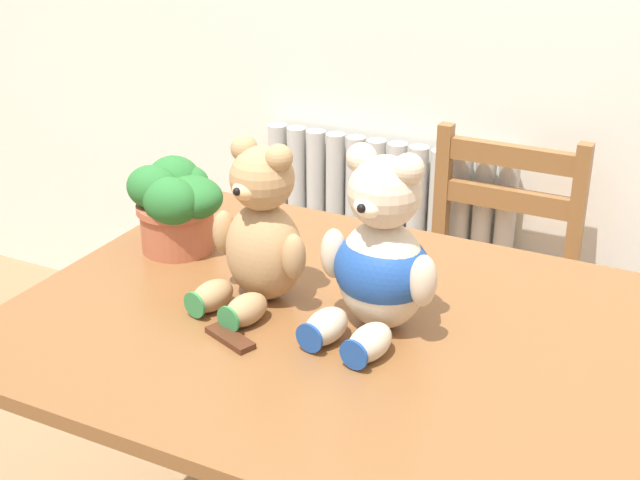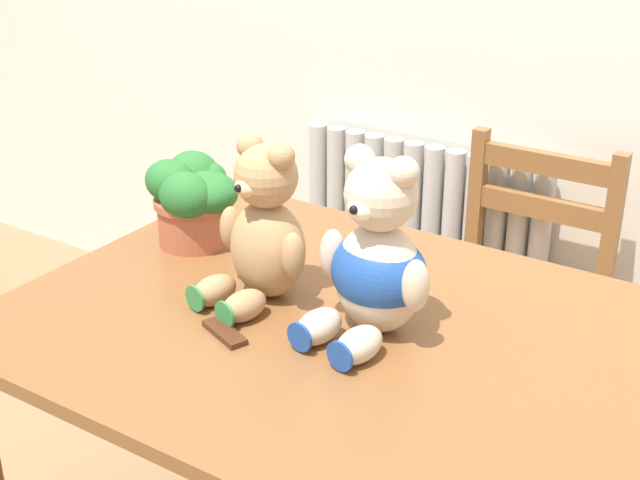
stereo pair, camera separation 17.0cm
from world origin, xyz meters
name	(u,v)px [view 2 (the right image)]	position (x,y,z in m)	size (l,w,h in m)	color
radiator	(418,272)	(-0.36, 1.50, 0.36)	(0.83, 0.10, 0.78)	beige
dining_table	(347,370)	(0.00, 0.48, 0.67)	(1.32, 0.96, 0.77)	brown
wooden_chair_behind	(516,304)	(0.04, 1.30, 0.45)	(0.43, 0.39, 0.89)	brown
teddy_bear_left	(263,231)	(-0.21, 0.49, 0.91)	(0.24, 0.25, 0.33)	tan
teddy_bear_right	(376,262)	(0.05, 0.50, 0.91)	(0.25, 0.27, 0.36)	beige
potted_plant	(193,196)	(-0.50, 0.62, 0.88)	(0.21, 0.20, 0.20)	#B25B3D
chocolate_bar	(225,333)	(-0.18, 0.32, 0.77)	(0.11, 0.04, 0.01)	#472314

